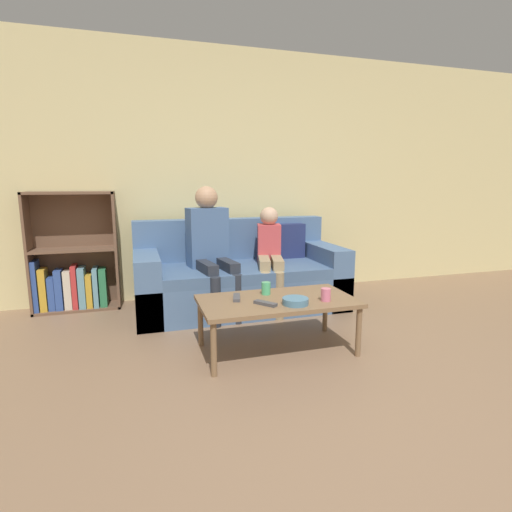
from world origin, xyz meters
name	(u,v)px	position (x,y,z in m)	size (l,w,h in m)	color
ground_plane	(391,450)	(0.00, 0.00, 0.00)	(22.00, 22.00, 0.00)	#84664C
wall_back	(236,175)	(0.00, 2.89, 1.30)	(12.00, 0.06, 2.60)	beige
couch	(240,278)	(-0.11, 2.32, 0.29)	(1.99, 0.91, 0.85)	#4C6B93
bookshelf	(73,267)	(-1.67, 2.73, 0.41)	(0.79, 0.28, 1.14)	brown
coffee_table	(277,304)	(-0.12, 1.21, 0.36)	(1.12, 0.60, 0.39)	brown
person_adult	(210,241)	(-0.42, 2.24, 0.69)	(0.42, 0.67, 1.19)	#282D38
person_child	(270,252)	(0.16, 2.20, 0.56)	(0.37, 0.66, 0.98)	#9E8966
cup_near	(266,288)	(-0.16, 1.35, 0.44)	(0.07, 0.07, 0.09)	#4CB77A
cup_far	(326,295)	(0.19, 1.07, 0.44)	(0.07, 0.07, 0.09)	pink
tv_remote_0	(265,303)	(-0.25, 1.10, 0.40)	(0.14, 0.16, 0.02)	#47474C
tv_remote_1	(237,297)	(-0.40, 1.30, 0.40)	(0.09, 0.18, 0.02)	#47474C
snack_bowl	(295,301)	(-0.05, 1.06, 0.41)	(0.18, 0.18, 0.05)	teal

